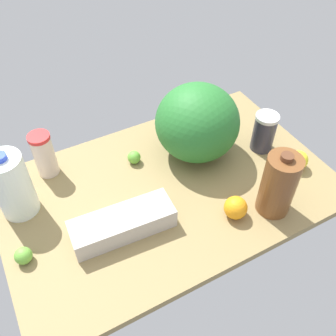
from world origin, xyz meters
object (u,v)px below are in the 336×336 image
Objects in this scene: lime_loose at (134,157)px; chocolate_milk_jug at (278,185)px; orange_by_jug at (236,208)px; lemon_near_front at (298,160)px; lime_far_back at (23,256)px; watermelon at (197,123)px; egg_carton at (123,224)px; shaker_bottle at (264,132)px; milk_jug at (12,185)px; tumbler_cup at (44,154)px.

chocolate_milk_jug is at bearing 127.16° from lime_loose.
orange_by_jug is 35.42cm from lemon_near_front.
lime_far_back is at bearing -13.72° from chocolate_milk_jug.
watermelon is 35.79cm from orange_by_jug.
chocolate_milk_jug reaches higher than lemon_near_front.
orange_by_jug reaches higher than lime_loose.
egg_carton is 66.62cm from shaker_bottle.
tumbler_cup is at bearing -135.79° from milk_jug.
lemon_near_front is at bearing 153.20° from tumbler_cup.
milk_jug is 3.22× the size of orange_by_jug.
milk_jug is at bearing -3.06° from watermelon.
milk_jug is 1.43× the size of tumbler_cup.
chocolate_milk_jug is 15.95cm from orange_by_jug.
milk_jug is 23.43cm from lime_far_back.
shaker_bottle reaches higher than lime_far_back.
lime_loose is (-16.69, -27.74, -1.24)cm from egg_carton.
watermelon is 27.67cm from shaker_bottle.
lime_far_back reaches higher than lime_loose.
shaker_bottle is at bearing -71.98° from lemon_near_front.
lime_far_back is at bearing 26.10° from lime_loose.
lime_loose is at bearing 160.98° from tumbler_cup.
lime_loose is (-30.80, 10.62, -6.53)cm from tumbler_cup.
watermelon is at bearing -148.32° from egg_carton.
tumbler_cup reaches higher than orange_by_jug.
milk_jug reaches higher than lime_loose.
lime_far_back is at bearing 13.58° from watermelon.
shaker_bottle is (-16.05, -26.58, -3.68)cm from chocolate_milk_jug.
chocolate_milk_jug is 3.37× the size of lemon_near_front.
watermelon reaches higher than chocolate_milk_jug.
orange_by_jug is 44.35cm from lime_loose.
tumbler_cup reaches higher than shaker_bottle.
egg_carton reaches higher than lemon_near_front.
shaker_bottle is at bearing 171.27° from milk_jug.
lime_loose is (32.82, -43.30, -9.26)cm from chocolate_milk_jug.
lime_far_back is at bearing 63.19° from tumbler_cup.
milk_jug is at bearing 3.15° from lime_loose.
milk_jug is 102.85cm from lemon_near_front.
orange_by_jug is at bearing 12.60° from lemon_near_front.
milk_jug is 94.25cm from shaker_bottle.
orange_by_jug is (-50.13, 50.50, -5.07)cm from tumbler_cup.
lime_far_back is 53.53cm from lime_loose.
milk_jug reaches higher than egg_carton.
orange_by_jug is at bearing 115.85° from lime_loose.
watermelon reaches higher than orange_by_jug.
milk_jug is 68.55cm from watermelon.
watermelon is 6.25× the size of lime_loose.
egg_carton is 32.40cm from lime_loose.
orange_by_jug is 1.57× the size of lime_loose.
watermelon is 38.31cm from chocolate_milk_jug.
orange_by_jug reaches higher than egg_carton.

